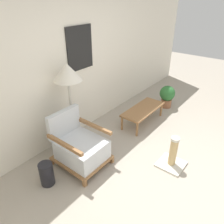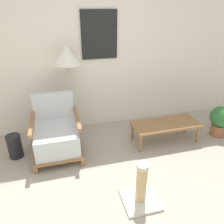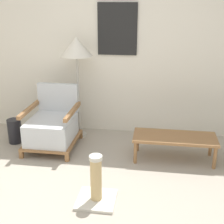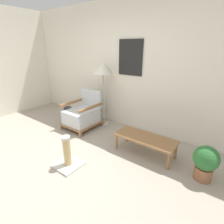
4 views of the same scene
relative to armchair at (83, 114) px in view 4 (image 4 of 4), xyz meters
The scene contains 8 objects.
ground_plane 1.59m from the armchair, 65.48° to the right, with size 14.00×14.00×0.00m, color #A89E8E.
wall_back 1.43m from the armchair, 48.67° to the left, with size 8.00×0.09×2.70m.
armchair is the anchor object (origin of this frame).
floor_lamp 1.10m from the armchair, 58.44° to the left, with size 0.44×0.44×1.47m.
coffee_table 1.65m from the armchair, ahead, with size 1.04×0.43×0.32m.
vase 0.61m from the armchair, behind, with size 0.19×0.19×0.35m, color black.
potted_plant 2.60m from the armchair, ahead, with size 0.35×0.35×0.52m.
scratching_post 1.42m from the armchair, 53.91° to the right, with size 0.39×0.39×0.52m.
Camera 4 is at (2.12, -1.15, 1.77)m, focal length 28.00 mm.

